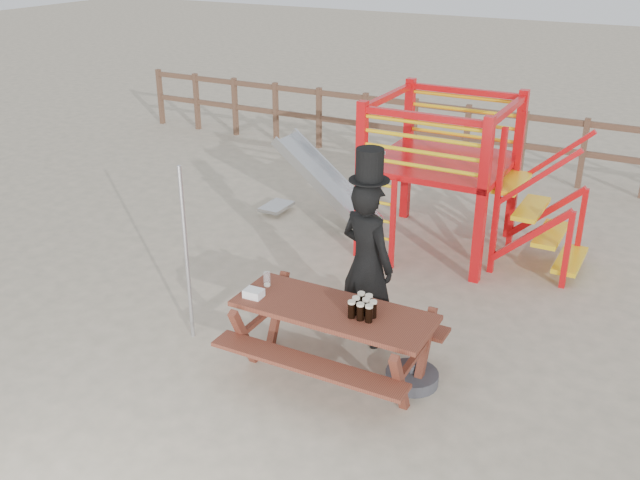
{
  "coord_description": "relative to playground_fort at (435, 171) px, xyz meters",
  "views": [
    {
      "loc": [
        3.09,
        -5.12,
        4.09
      ],
      "look_at": [
        -0.12,
        0.8,
        1.1
      ],
      "focal_mm": 40.0,
      "sensor_mm": 36.0,
      "label": 1
    }
  ],
  "objects": [
    {
      "name": "stout_pints",
      "position": [
        0.56,
        -3.42,
        -0.24
      ],
      "size": [
        0.25,
        0.27,
        0.17
      ],
      "color": "black",
      "rests_on": "picnic_table"
    },
    {
      "name": "empty_glasses",
      "position": [
        -0.55,
        -3.34,
        -0.25
      ],
      "size": [
        0.07,
        0.07,
        0.15
      ],
      "color": "silver",
      "rests_on": "picnic_table"
    },
    {
      "name": "parasol_base",
      "position": [
        0.99,
        -3.19,
        -1.01
      ],
      "size": [
        0.52,
        0.52,
        0.22
      ],
      "color": "#3C3C41",
      "rests_on": "ground"
    },
    {
      "name": "man_with_hat",
      "position": [
        0.25,
        -2.67,
        -0.12
      ],
      "size": [
        0.76,
        0.62,
        2.13
      ],
      "rotation": [
        0.0,
        0.0,
        2.81
      ],
      "color": "black",
      "rests_on": "ground"
    },
    {
      "name": "back_fence",
      "position": [
        -0.12,
        3.42,
        -0.34
      ],
      "size": [
        15.09,
        0.09,
        1.2
      ],
      "color": "brown",
      "rests_on": "ground"
    },
    {
      "name": "paper_bag",
      "position": [
        -0.54,
        -3.6,
        -0.28
      ],
      "size": [
        0.19,
        0.15,
        0.08
      ],
      "primitive_type": "cube",
      "rotation": [
        0.0,
        0.0,
        0.05
      ],
      "color": "white",
      "rests_on": "picnic_table"
    },
    {
      "name": "playground_fort",
      "position": [
        0.0,
        0.0,
        0.0
      ],
      "size": [
        4.71,
        1.84,
        2.1
      ],
      "color": "red",
      "rests_on": "ground"
    },
    {
      "name": "metal_pole",
      "position": [
        -1.42,
        -3.51,
        -0.1
      ],
      "size": [
        0.04,
        0.04,
        1.94
      ],
      "primitive_type": "cylinder",
      "color": "#B2B2B7",
      "rests_on": "ground"
    },
    {
      "name": "ground",
      "position": [
        -0.12,
        -3.58,
        -1.07
      ],
      "size": [
        60.0,
        60.0,
        0.0
      ],
      "primitive_type": "plane",
      "color": "#C0AE95",
      "rests_on": "ground"
    },
    {
      "name": "picnic_table",
      "position": [
        0.25,
        -3.43,
        -0.6
      ],
      "size": [
        1.95,
        1.36,
        0.75
      ],
      "rotation": [
        0.0,
        0.0,
        0.01
      ],
      "color": "brown",
      "rests_on": "ground"
    }
  ]
}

